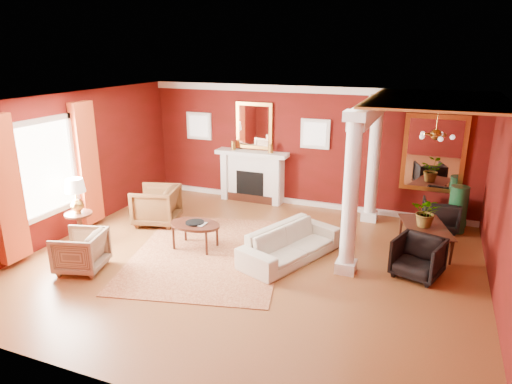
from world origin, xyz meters
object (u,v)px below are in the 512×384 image
at_px(side_table, 77,201).
at_px(dining_table, 426,231).
at_px(armchair_leopard, 156,204).
at_px(coffee_table, 195,226).
at_px(sofa, 291,238).
at_px(armchair_stripe, 80,249).

xyz_separation_m(side_table, dining_table, (6.44, 2.18, -0.49)).
xyz_separation_m(armchair_leopard, side_table, (-0.84, -1.44, 0.40)).
relative_size(coffee_table, side_table, 0.77).
xyz_separation_m(sofa, coffee_table, (-1.86, -0.23, 0.06)).
xyz_separation_m(sofa, dining_table, (2.30, 1.35, -0.02)).
xyz_separation_m(armchair_leopard, coffee_table, (1.44, -0.84, 0.00)).
relative_size(armchair_stripe, dining_table, 0.57).
xyz_separation_m(sofa, armchair_stripe, (-3.27, -1.78, -0.01)).
relative_size(armchair_stripe, side_table, 0.59).
relative_size(sofa, armchair_stripe, 2.65).
bearing_deg(side_table, sofa, 11.33).
bearing_deg(dining_table, armchair_leopard, 81.25).
distance_m(armchair_stripe, side_table, 1.37).
height_order(coffee_table, side_table, side_table).
relative_size(sofa, coffee_table, 2.05).
distance_m(armchair_leopard, coffee_table, 1.67).
distance_m(armchair_stripe, coffee_table, 2.09).
xyz_separation_m(armchair_stripe, dining_table, (5.57, 3.13, -0.01)).
distance_m(sofa, dining_table, 2.67).
relative_size(armchair_stripe, coffee_table, 0.77).
distance_m(armchair_leopard, dining_table, 5.65).
relative_size(armchair_leopard, coffee_table, 0.92).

